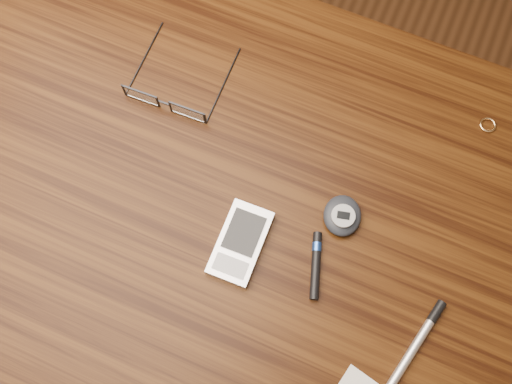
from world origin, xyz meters
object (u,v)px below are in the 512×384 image
Objects in this scene: eyeglasses at (167,100)px; silver_pen at (419,341)px; desk at (218,217)px; pedometer at (342,216)px; pda_phone at (240,243)px.

eyeglasses is 0.99× the size of silver_pen.
pedometer is at bearing 13.32° from desk.
pedometer reaches higher than silver_pen.
pda_phone is (0.06, -0.05, 0.11)m from desk.
pedometer is (0.11, 0.09, 0.00)m from pda_phone.
pda_phone is at bearing -36.92° from desk.
pda_phone is at bearing 174.20° from silver_pen.
desk is 0.34m from silver_pen.
pda_phone is 1.58× the size of pedometer.
eyeglasses is at bearing 140.54° from pda_phone.
eyeglasses reaches higher than pda_phone.
desk is at bearing 143.08° from pda_phone.
eyeglasses is 0.46m from silver_pen.
pda_phone is 0.78× the size of silver_pen.
pda_phone is at bearing -39.46° from eyeglasses.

